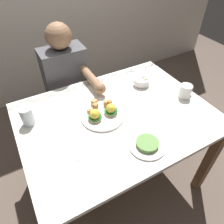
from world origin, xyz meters
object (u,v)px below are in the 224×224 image
at_px(dining_table, 117,126).
at_px(side_plate, 147,144).
at_px(water_glass_near, 28,117).
at_px(diner_person, 68,84).
at_px(fork, 81,147).
at_px(coffee_mug, 186,91).
at_px(fruit_bowl, 142,81).
at_px(eggs_benedict_plate, 102,114).

height_order(dining_table, side_plate, side_plate).
height_order(water_glass_near, diner_person, diner_person).
bearing_deg(water_glass_near, diner_person, 46.92).
bearing_deg(fork, side_plate, -27.69).
xyz_separation_m(coffee_mug, fork, (-0.80, -0.06, -0.05)).
height_order(side_plate, diner_person, diner_person).
bearing_deg(fruit_bowl, diner_person, 137.87).
bearing_deg(eggs_benedict_plate, dining_table, -18.79).
distance_m(dining_table, coffee_mug, 0.53).
height_order(fork, side_plate, side_plate).
relative_size(coffee_mug, diner_person, 0.10).
xyz_separation_m(water_glass_near, side_plate, (0.52, -0.49, -0.04)).
relative_size(fruit_bowl, side_plate, 0.60).
relative_size(fruit_bowl, diner_person, 0.11).
xyz_separation_m(coffee_mug, water_glass_near, (-1.01, 0.26, 0.00)).
bearing_deg(diner_person, fork, -103.66).
relative_size(fruit_bowl, fork, 0.85).
distance_m(eggs_benedict_plate, side_plate, 0.34).
bearing_deg(diner_person, eggs_benedict_plate, -86.93).
height_order(coffee_mug, water_glass_near, water_glass_near).
bearing_deg(diner_person, water_glass_near, -133.08).
distance_m(fruit_bowl, diner_person, 0.61).
bearing_deg(coffee_mug, side_plate, -154.79).
relative_size(side_plate, diner_person, 0.18).
height_order(coffee_mug, fork, coffee_mug).
distance_m(fork, side_plate, 0.36).
bearing_deg(coffee_mug, eggs_benedict_plate, 170.80).
height_order(coffee_mug, diner_person, diner_person).
relative_size(water_glass_near, diner_person, 0.10).
relative_size(coffee_mug, water_glass_near, 0.94).
distance_m(dining_table, water_glass_near, 0.56).
bearing_deg(side_plate, water_glass_near, 136.88).
height_order(fruit_bowl, diner_person, diner_person).
xyz_separation_m(coffee_mug, diner_person, (-0.62, 0.67, -0.14)).
bearing_deg(fork, water_glass_near, 122.49).
relative_size(fruit_bowl, water_glass_near, 1.01).
xyz_separation_m(dining_table, side_plate, (0.02, -0.29, 0.12)).
xyz_separation_m(dining_table, fork, (-0.30, -0.13, 0.11)).
height_order(eggs_benedict_plate, diner_person, diner_person).
xyz_separation_m(dining_table, coffee_mug, (0.50, -0.07, 0.16)).
bearing_deg(water_glass_near, side_plate, -43.12).
relative_size(eggs_benedict_plate, coffee_mug, 2.43).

